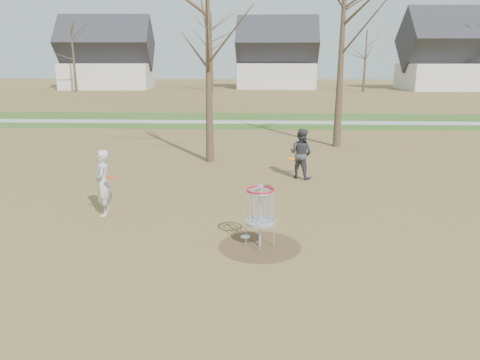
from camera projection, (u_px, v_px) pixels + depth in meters
The scene contains 11 objects.
ground at pixel (260, 246), 10.20m from camera, with size 160.00×160.00×0.00m, color brown.
green_band at pixel (261, 120), 30.48m from camera, with size 160.00×8.00×0.01m, color #2D5119.
footpath at pixel (261, 122), 29.51m from camera, with size 160.00×1.50×0.01m, color #9E9E99.
dirt_circle at pixel (260, 246), 10.20m from camera, with size 1.80×1.80×0.01m, color #47331E.
player_standing at pixel (103, 183), 12.03m from camera, with size 0.63×0.41×1.72m, color #BDBDBD.
player_throwing at pixel (301, 154), 15.76m from camera, with size 0.82×0.64×1.69m, color #38393D.
disc_grounded at pixel (245, 237), 10.68m from camera, with size 0.22×0.22×0.02m, color silver.
discs_in_play at pixel (212, 167), 12.70m from camera, with size 4.88×2.44×0.09m.
disc_golf_basket at pixel (260, 207), 9.96m from camera, with size 0.64×0.64×1.35m.
bare_trees at pixel (281, 42), 43.33m from camera, with size 52.62×44.98×9.00m.
houses_row at pixel (295, 61), 59.88m from camera, with size 56.51×10.01×7.26m.
Camera 1 is at (-0.01, -9.50, 4.00)m, focal length 35.00 mm.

